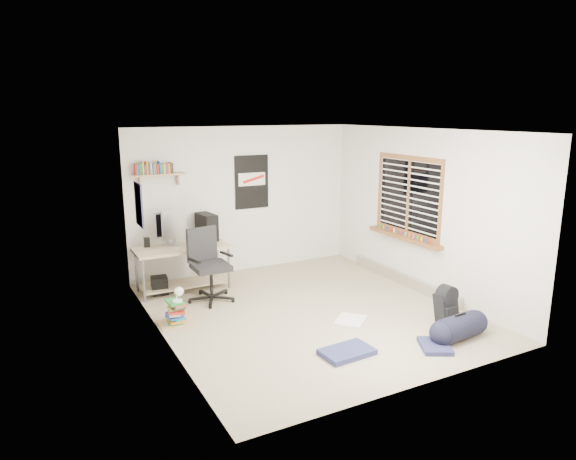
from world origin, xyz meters
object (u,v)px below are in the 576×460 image
office_chair (211,269)px  backpack (446,306)px  desk (183,267)px  duffel_bag (459,329)px  book_stack (176,313)px

office_chair → backpack: 3.34m
backpack → desk: bearing=129.5°
office_chair → duffel_bag: bearing=-62.6°
backpack → duffel_bag: (-0.28, -0.51, -0.06)m
backpack → office_chair: bearing=134.5°
office_chair → book_stack: 1.00m
backpack → duffel_bag: size_ratio=0.62×
desk → duffel_bag: bearing=-43.3°
desk → office_chair: size_ratio=1.33×
duffel_bag → book_stack: size_ratio=1.40×
desk → book_stack: 1.37m
desk → office_chair: (0.23, -0.65, 0.13)m
office_chair → backpack: size_ratio=2.83×
desk → book_stack: (-0.48, -1.27, -0.21)m
desk → duffel_bag: (2.47, -3.34, -0.22)m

